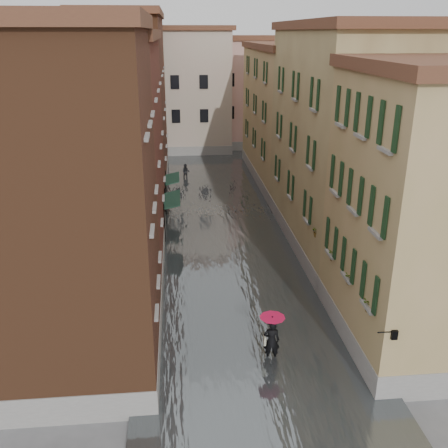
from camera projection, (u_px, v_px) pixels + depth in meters
name	position (u px, v px, depth m)	size (l,w,h in m)	color
ground	(246.00, 322.00, 23.72)	(120.00, 120.00, 0.00)	#555557
floodwater	(222.00, 223.00, 35.76)	(10.00, 60.00, 0.20)	#4D5255
building_left_near	(73.00, 212.00, 18.90)	(6.00, 8.00, 13.00)	brown
building_left_mid	(109.00, 153.00, 29.20)	(6.00, 14.00, 12.50)	brown
building_left_far	(129.00, 105.00, 42.86)	(6.00, 16.00, 14.00)	brown
building_right_near	(424.00, 218.00, 20.41)	(6.00, 8.00, 11.50)	#9B8750
building_right_mid	(342.00, 144.00, 30.35)	(6.00, 14.00, 13.00)	tan
building_right_far	(288.00, 117.00, 44.55)	(6.00, 16.00, 11.50)	#9B8750
building_end_cream	(175.00, 92.00, 56.40)	(12.00, 9.00, 13.00)	#B2A78D
building_end_pink	(251.00, 94.00, 59.23)	(10.00, 9.00, 12.00)	#D09E92
awning_near	(171.00, 200.00, 32.94)	(1.09, 3.37, 2.80)	#163324
awning_far	(172.00, 180.00, 37.61)	(1.09, 2.82, 2.80)	#163324
wall_lantern	(393.00, 334.00, 17.45)	(0.71, 0.22, 0.35)	black
window_planters	(342.00, 258.00, 22.13)	(0.59, 8.28, 0.84)	#9E5133
pedestrian_main	(272.00, 334.00, 20.52)	(1.06, 1.06, 2.06)	black
pedestrian_far	(186.00, 172.00, 46.22)	(0.72, 0.56, 1.48)	black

